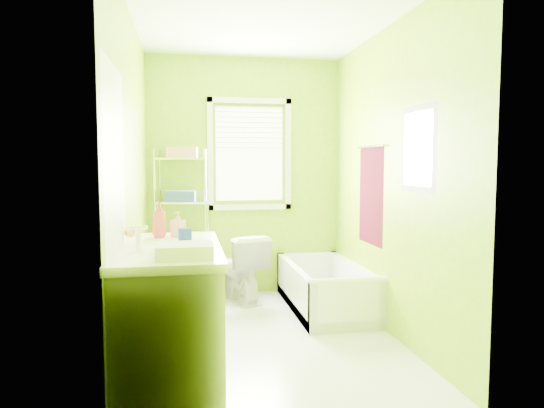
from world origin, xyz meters
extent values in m
plane|color=silver|center=(0.00, 0.00, 0.00)|extent=(2.90, 2.90, 0.00)
cube|color=#78A407|center=(0.00, 1.45, 1.30)|extent=(2.10, 0.04, 2.60)
cube|color=#78A407|center=(0.00, -1.45, 1.30)|extent=(2.10, 0.04, 2.60)
cube|color=#78A407|center=(-1.05, 0.00, 1.30)|extent=(0.04, 2.90, 2.60)
cube|color=#78A407|center=(1.05, 0.00, 1.30)|extent=(0.04, 2.90, 2.60)
cube|color=white|center=(0.00, 0.00, 2.60)|extent=(2.10, 2.90, 0.04)
cube|color=white|center=(0.05, 1.44, 1.55)|extent=(0.74, 0.01, 1.01)
cube|color=white|center=(0.05, 1.42, 0.97)|extent=(0.92, 0.05, 0.06)
cube|color=white|center=(0.05, 1.42, 2.13)|extent=(0.92, 0.05, 0.06)
cube|color=white|center=(-0.38, 1.42, 1.55)|extent=(0.06, 0.05, 1.22)
cube|color=white|center=(0.48, 1.42, 1.55)|extent=(0.06, 0.05, 1.22)
cube|color=white|center=(0.05, 1.42, 1.84)|extent=(0.72, 0.02, 0.50)
cube|color=white|center=(-1.04, -1.00, 1.00)|extent=(0.02, 0.80, 2.00)
sphere|color=gold|center=(-1.00, -0.67, 1.00)|extent=(0.07, 0.07, 0.07)
cube|color=#480815|center=(1.04, 0.35, 1.15)|extent=(0.02, 0.58, 0.90)
cylinder|color=silver|center=(1.02, 0.35, 1.60)|extent=(0.02, 0.62, 0.02)
cube|color=#CC5972|center=(1.04, -0.55, 1.55)|extent=(0.02, 0.54, 0.64)
cube|color=white|center=(1.03, -0.55, 1.55)|extent=(0.01, 0.44, 0.54)
cube|color=white|center=(0.71, 0.72, 0.05)|extent=(0.68, 1.47, 0.10)
cube|color=white|center=(0.40, 0.72, 0.22)|extent=(0.07, 1.47, 0.44)
cube|color=white|center=(1.02, 0.72, 0.22)|extent=(0.07, 1.47, 0.44)
cube|color=white|center=(0.71, 0.02, 0.22)|extent=(0.68, 0.07, 0.44)
cube|color=white|center=(0.71, 1.42, 0.22)|extent=(0.68, 0.07, 0.44)
cylinder|color=white|center=(0.71, 0.02, 0.44)|extent=(0.68, 0.07, 0.07)
cylinder|color=blue|center=(0.71, 0.23, 0.13)|extent=(0.37, 0.37, 0.06)
cylinder|color=yellow|center=(0.71, 0.23, 0.19)|extent=(0.34, 0.34, 0.05)
cube|color=blue|center=(0.67, 0.37, 0.25)|extent=(0.26, 0.11, 0.24)
imported|color=white|center=(-0.08, 1.15, 0.36)|extent=(0.58, 0.78, 0.71)
cube|color=silver|center=(-0.75, -0.80, 0.44)|extent=(0.60, 1.20, 0.88)
cube|color=white|center=(-0.75, -0.80, 0.90)|extent=(0.63, 1.23, 0.05)
ellipsoid|color=white|center=(-0.73, -0.96, 0.90)|extent=(0.42, 0.54, 0.15)
cylinder|color=silver|center=(-0.92, -0.96, 1.00)|extent=(0.03, 0.03, 0.16)
cylinder|color=silver|center=(-0.92, -0.96, 1.07)|extent=(0.12, 0.02, 0.02)
imported|color=#DB4056|center=(-0.83, -0.42, 1.05)|extent=(0.12, 0.12, 0.25)
imported|color=pink|center=(-0.70, -0.40, 1.01)|extent=(0.11, 0.11, 0.18)
cylinder|color=#18339E|center=(-0.65, -0.72, 0.98)|extent=(0.09, 0.09, 0.10)
cube|color=silver|center=(-0.65, -1.21, 0.96)|extent=(0.31, 0.24, 0.08)
cylinder|color=silver|center=(-0.95, 1.14, 0.80)|extent=(0.02, 0.02, 1.60)
cylinder|color=silver|center=(-0.92, 1.45, 0.80)|extent=(0.02, 0.02, 1.60)
cylinder|color=silver|center=(-0.45, 1.08, 0.80)|extent=(0.02, 0.02, 1.60)
cylinder|color=silver|center=(-0.41, 1.39, 0.80)|extent=(0.02, 0.02, 1.60)
cube|color=silver|center=(-0.68, 1.27, 0.15)|extent=(0.56, 0.39, 0.02)
cube|color=silver|center=(-0.68, 1.27, 0.60)|extent=(0.56, 0.39, 0.02)
cube|color=silver|center=(-0.68, 1.27, 1.05)|extent=(0.56, 0.39, 0.02)
cube|color=silver|center=(-0.68, 1.27, 1.50)|extent=(0.56, 0.39, 0.02)
cube|color=pink|center=(-0.68, 1.16, 1.56)|extent=(0.32, 0.23, 0.11)
cube|color=silver|center=(-0.68, 1.39, 1.56)|extent=(0.32, 0.23, 0.11)
cube|color=#294695|center=(-0.70, 1.17, 1.11)|extent=(0.32, 0.23, 0.11)
cube|color=#DEDD87|center=(-0.70, 1.39, 1.11)|extent=(0.32, 0.23, 0.11)
cube|color=silver|center=(-0.68, 1.18, 0.66)|extent=(0.32, 0.23, 0.11)
cube|color=#DEDD87|center=(-0.65, 1.39, 0.66)|extent=(0.32, 0.23, 0.11)
cube|color=pink|center=(-0.42, 1.23, 0.34)|extent=(0.06, 0.28, 0.50)
camera|label=1|loc=(-0.64, -3.87, 1.43)|focal=32.00mm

